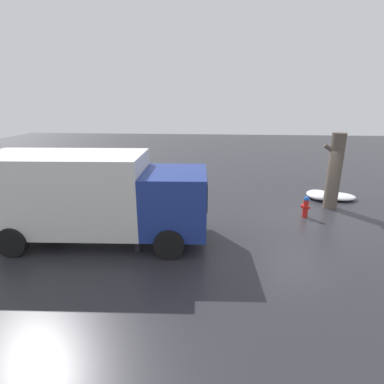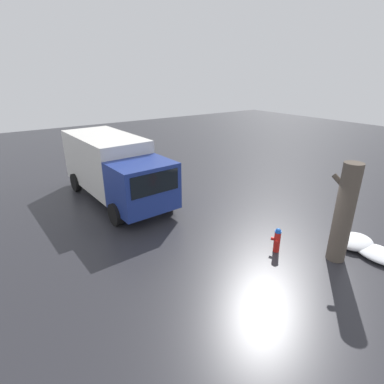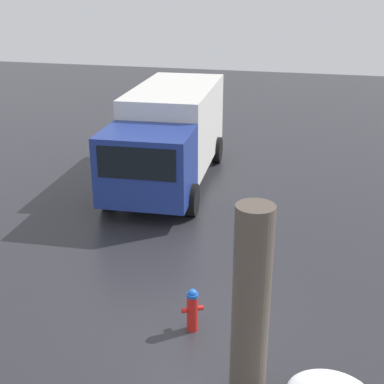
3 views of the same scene
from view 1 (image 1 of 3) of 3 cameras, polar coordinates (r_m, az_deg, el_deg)
name	(u,v)px [view 1 (image 1 of 3)]	position (r m, az deg, el deg)	size (l,w,h in m)	color
ground_plane	(304,217)	(12.86, 20.64, -4.46)	(60.00, 60.00, 0.00)	#28282D
fire_hydrant	(306,206)	(12.71, 20.83, -2.59)	(0.35, 0.40, 0.87)	red
tree_trunk	(334,171)	(13.96, 25.47, 3.61)	(0.86, 0.56, 3.22)	brown
delivery_truck	(92,194)	(10.16, -18.49, -0.41)	(7.17, 2.99, 2.89)	navy
pedestrian	(136,225)	(9.26, -10.53, -6.15)	(0.35, 0.35, 1.60)	#23232D
snow_pile_by_hydrant	(338,196)	(15.72, 26.08, -0.77)	(1.57, 1.10, 0.26)	white
snow_pile_curbside	(319,195)	(15.45, 23.04, -0.51)	(1.12, 1.33, 0.35)	white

